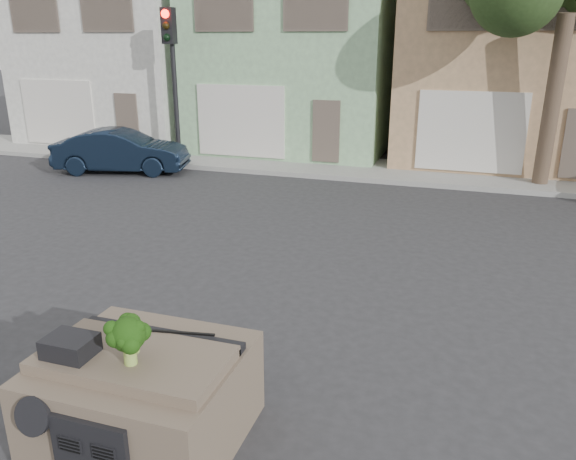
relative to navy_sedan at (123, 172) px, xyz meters
The scene contains 12 objects.
ground_plane 11.06m from the navy_sedan, 46.07° to the right, with size 120.00×120.00×0.00m, color #303033.
sidewalk 8.08m from the navy_sedan, 18.26° to the left, with size 40.00×3.00×0.15m, color gray.
townhouse_white 8.24m from the navy_sedan, 116.97° to the left, with size 7.20×8.20×7.55m, color silver.
townhouse_mint 8.62m from the navy_sedan, 57.41° to the left, with size 7.20×8.20×7.55m, color #8DBB8A.
townhouse_tan 13.90m from the navy_sedan, 29.23° to the left, with size 7.20×8.20×7.55m, color tan.
navy_sedan is the anchor object (origin of this frame).
traffic_signal 3.20m from the navy_sedan, 52.51° to the left, with size 0.40×0.40×5.10m, color black.
tree_near 13.49m from the navy_sedan, ahead, with size 4.40×4.00×8.50m, color #243A18.
car_dashboard 13.40m from the navy_sedan, 55.02° to the right, with size 2.00×1.80×1.12m, color brown.
instrument_hump 13.41m from the navy_sedan, 57.92° to the right, with size 0.48×0.38×0.20m, color black.
wiper_arm 13.29m from the navy_sedan, 53.08° to the right, with size 0.70×0.03×0.02m, color black.
broccoli 13.75m from the navy_sedan, 55.47° to the right, with size 0.41×0.41×0.51m, color #14320A.
Camera 1 is at (3.02, -7.33, 4.12)m, focal length 35.00 mm.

